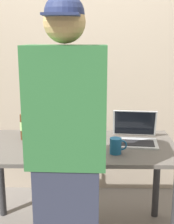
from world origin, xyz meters
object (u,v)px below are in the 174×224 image
Objects in this scene: person_figure at (67,155)px; laptop at (135,135)px; beer_bottle_dark at (25,124)px; beer_bottle_amber at (29,120)px; coffee_mug at (116,146)px.

laptop is at bearing 53.32° from person_figure.
person_figure reaches higher than beer_bottle_dark.
beer_bottle_dark is 0.11m from beer_bottle_amber.
beer_bottle_dark is (-0.85, 0.04, 0.07)m from laptop.
coffee_mug is (-0.16, -0.26, 0.00)m from laptop.
beer_bottle_dark is at bearing 119.58° from person_figure.
beer_bottle_amber is 2.60× the size of coffee_mug.
laptop is 3.10× the size of coffee_mug.
laptop is 0.79m from person_figure.
beer_bottle_dark is 0.18× the size of person_figure.
person_figure is at bearing -60.42° from beer_bottle_dark.
laptop is 0.85m from beer_bottle_amber.
beer_bottle_amber is at bearing 148.48° from coffee_mug.
beer_bottle_dark is 1.01× the size of beer_bottle_amber.
laptop is 0.21× the size of person_figure.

